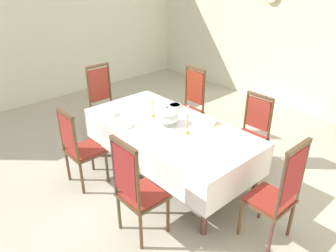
# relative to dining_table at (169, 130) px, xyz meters

# --- Properties ---
(ground) EXTENTS (7.53, 6.88, 0.04)m
(ground) POSITION_rel_dining_table_xyz_m (0.00, -0.12, -0.70)
(ground) COLOR #BBB6A0
(back_wall) EXTENTS (7.53, 0.08, 3.09)m
(back_wall) POSITION_rel_dining_table_xyz_m (0.00, 3.36, 0.86)
(back_wall) COLOR silver
(back_wall) RESTS_ON ground
(left_wall) EXTENTS (0.08, 6.88, 3.09)m
(left_wall) POSITION_rel_dining_table_xyz_m (-3.81, -0.12, 0.86)
(left_wall) COLOR silver
(left_wall) RESTS_ON ground
(dining_table) EXTENTS (2.31, 1.12, 0.75)m
(dining_table) POSITION_rel_dining_table_xyz_m (0.00, 0.00, 0.00)
(dining_table) COLOR brown
(dining_table) RESTS_ON ground
(tablecloth) EXTENTS (2.33, 1.14, 0.42)m
(tablecloth) POSITION_rel_dining_table_xyz_m (0.00, -0.00, -0.04)
(tablecloth) COLOR white
(tablecloth) RESTS_ON dining_table
(chair_south_a) EXTENTS (0.44, 0.42, 1.06)m
(chair_south_a) POSITION_rel_dining_table_xyz_m (-0.60, -0.96, -0.13)
(chair_south_a) COLOR brown
(chair_south_a) RESTS_ON ground
(chair_north_a) EXTENTS (0.44, 0.42, 1.16)m
(chair_north_a) POSITION_rel_dining_table_xyz_m (-0.60, 0.97, -0.10)
(chair_north_a) COLOR #533529
(chair_north_a) RESTS_ON ground
(chair_south_b) EXTENTS (0.44, 0.42, 1.16)m
(chair_south_b) POSITION_rel_dining_table_xyz_m (0.59, -0.97, -0.10)
(chair_south_b) COLOR brown
(chair_south_b) RESTS_ON ground
(chair_north_b) EXTENTS (0.44, 0.42, 1.05)m
(chair_north_b) POSITION_rel_dining_table_xyz_m (0.59, 0.96, -0.14)
(chair_north_b) COLOR brown
(chair_north_b) RESTS_ON ground
(chair_head_west) EXTENTS (0.42, 0.44, 1.18)m
(chair_head_west) POSITION_rel_dining_table_xyz_m (-1.57, -0.00, -0.09)
(chair_head_west) COLOR brown
(chair_head_west) RESTS_ON ground
(chair_head_east) EXTENTS (0.42, 0.44, 1.19)m
(chair_head_east) POSITION_rel_dining_table_xyz_m (1.57, -0.00, -0.09)
(chair_head_east) COLOR brown
(chair_head_east) RESTS_ON ground
(soup_tureen) EXTENTS (0.30, 0.30, 0.24)m
(soup_tureen) POSITION_rel_dining_table_xyz_m (-0.04, 0.00, 0.19)
(soup_tureen) COLOR white
(soup_tureen) RESTS_ON tablecloth
(candlestick_west) EXTENTS (0.07, 0.07, 0.33)m
(candlestick_west) POSITION_rel_dining_table_xyz_m (-0.32, 0.00, 0.21)
(candlestick_west) COLOR gold
(candlestick_west) RESTS_ON tablecloth
(candlestick_east) EXTENTS (0.07, 0.07, 0.37)m
(candlestick_east) POSITION_rel_dining_table_xyz_m (0.32, -0.00, 0.22)
(candlestick_east) COLOR gold
(candlestick_east) RESTS_ON tablecloth
(bowl_near_left) EXTENTS (0.19, 0.19, 0.04)m
(bowl_near_left) POSITION_rel_dining_table_xyz_m (-0.34, -0.44, 0.10)
(bowl_near_left) COLOR white
(bowl_near_left) RESTS_ON tablecloth
(bowl_near_right) EXTENTS (0.19, 0.19, 0.05)m
(bowl_near_right) POSITION_rel_dining_table_xyz_m (0.30, 0.43, 0.10)
(bowl_near_right) COLOR white
(bowl_near_right) RESTS_ON tablecloth
(bowl_far_left) EXTENTS (0.18, 0.18, 0.04)m
(bowl_far_left) POSITION_rel_dining_table_xyz_m (-0.76, -0.39, 0.10)
(bowl_far_left) COLOR white
(bowl_far_left) RESTS_ON tablecloth
(bowl_far_right) EXTENTS (0.18, 0.18, 0.04)m
(bowl_far_right) POSITION_rel_dining_table_xyz_m (-0.37, 0.45, 0.10)
(bowl_far_right) COLOR white
(bowl_far_right) RESTS_ON tablecloth
(spoon_primary) EXTENTS (0.06, 0.17, 0.01)m
(spoon_primary) POSITION_rel_dining_table_xyz_m (-0.48, -0.41, 0.08)
(spoon_primary) COLOR gold
(spoon_primary) RESTS_ON tablecloth
(spoon_secondary) EXTENTS (0.03, 0.18, 0.01)m
(spoon_secondary) POSITION_rel_dining_table_xyz_m (0.43, 0.46, 0.08)
(spoon_secondary) COLOR gold
(spoon_secondary) RESTS_ON tablecloth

